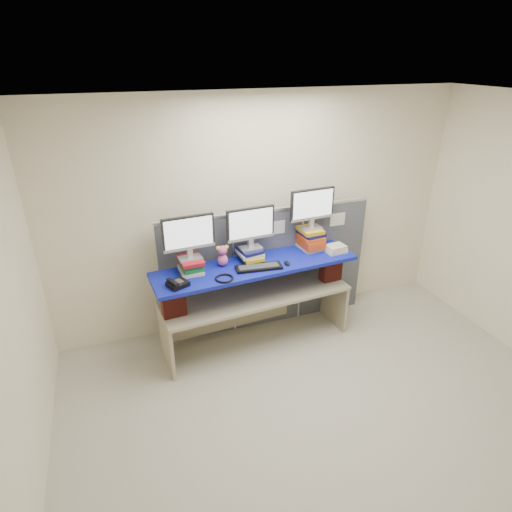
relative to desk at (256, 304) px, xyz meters
name	(u,v)px	position (x,y,z in m)	size (l,w,h in m)	color
room	(348,294)	(0.27, -1.44, 0.87)	(5.00, 4.00, 2.80)	#F3E9C8
cubicle_partition	(267,268)	(0.27, 0.34, 0.24)	(2.60, 0.06, 1.53)	#40434C
desk	(256,304)	(0.00, 0.00, 0.00)	(2.21, 0.79, 0.66)	tan
brick_pier_left	(173,301)	(-0.95, -0.12, 0.30)	(0.24, 0.13, 0.33)	maroon
brick_pier_right	(331,267)	(0.96, 0.02, 0.30)	(0.24, 0.13, 0.33)	maroon
blue_board	(256,266)	(0.00, 0.00, 0.49)	(2.29, 0.57, 0.04)	#0B0F8E
book_stack_left	(191,265)	(-0.70, 0.07, 0.58)	(0.26, 0.32, 0.15)	beige
book_stack_center	(251,254)	(-0.02, 0.11, 0.58)	(0.28, 0.31, 0.14)	#1A622E
book_stack_right	(311,239)	(0.74, 0.17, 0.64)	(0.28, 0.33, 0.26)	beige
monitor_left	(189,235)	(-0.71, 0.07, 0.93)	(0.55, 0.17, 0.48)	#B0B1B6
monitor_center	(251,226)	(-0.02, 0.12, 0.92)	(0.55, 0.17, 0.48)	#B0B1B6
monitor_right	(312,206)	(0.74, 0.17, 1.04)	(0.55, 0.17, 0.48)	#B0B1B6
keyboard	(259,267)	(-0.01, -0.11, 0.52)	(0.51, 0.22, 0.03)	black
mouse	(287,263)	(0.32, -0.12, 0.52)	(0.06, 0.10, 0.03)	black
desk_phone	(177,284)	(-0.90, -0.20, 0.54)	(0.24, 0.23, 0.08)	black
headset	(224,278)	(-0.42, -0.21, 0.52)	(0.19, 0.19, 0.02)	black
plush_toy	(223,255)	(-0.35, 0.09, 0.63)	(0.14, 0.10, 0.24)	#D04F91
binder_stack	(336,249)	(0.98, -0.01, 0.55)	(0.25, 0.21, 0.08)	beige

